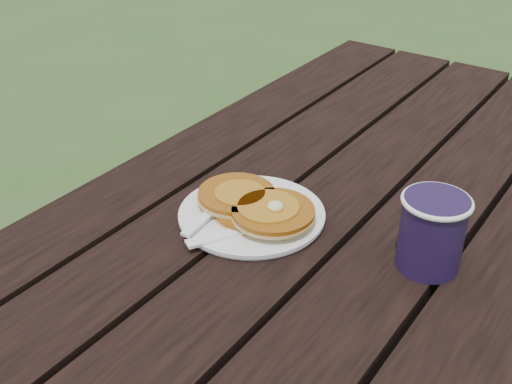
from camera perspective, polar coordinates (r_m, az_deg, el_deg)
The scene contains 5 objects.
plate at distance 1.02m, azimuth -0.38°, elevation -2.05°, with size 0.23×0.23×0.01m, color white.
pancake_stack at distance 1.01m, azimuth -0.05°, elevation -1.21°, with size 0.20×0.14×0.04m.
knife at distance 0.97m, azimuth -1.17°, elevation -3.42°, with size 0.02×0.18×0.01m, color white.
fork at distance 0.99m, azimuth -4.60°, elevation -2.28°, with size 0.03×0.16×0.01m, color white, non-canonical shape.
coffee_cup at distance 0.92m, azimuth 15.41°, elevation -3.17°, with size 0.10×0.10×0.11m.
Camera 1 is at (0.42, -0.68, 1.32)m, focal length 45.00 mm.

